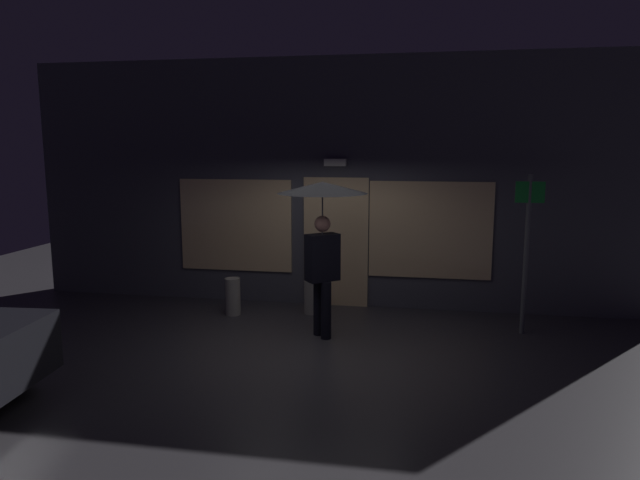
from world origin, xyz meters
The scene contains 6 objects.
ground_plane centered at (0.00, 0.00, 0.00)m, with size 18.00×18.00×0.00m, color #38353A.
building_facade centered at (0.00, 2.35, 2.07)m, with size 10.84×0.48×4.18m.
person_with_umbrella centered at (0.07, 0.50, 1.77)m, with size 1.26×1.26×2.23m.
street_sign_post centered at (2.93, 1.17, 1.32)m, with size 0.40×0.07×2.32m.
sidewalk_bollard centered at (-1.56, 1.31, 0.30)m, with size 0.25×0.25×0.61m, color #9E998E.
sidewalk_bollard_2 centered at (-0.30, 1.62, 0.27)m, with size 0.27×0.27×0.55m, color #9E998E.
Camera 1 is at (1.47, -7.37, 2.71)m, focal length 32.38 mm.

